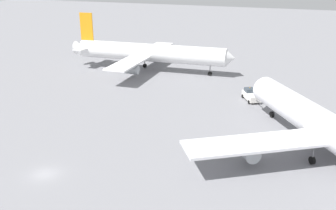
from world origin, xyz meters
TOP-DOWN VIEW (x-y plane):
  - ground_plane at (0.00, 0.00)m, footprint 600.00×600.00m
  - airliner_at_gate_left at (-14.10, 64.22)m, footprint 53.15×43.42m
  - airliner_being_pushed at (38.75, 24.60)m, footprint 43.47×42.39m
  - pushback_tug at (21.57, 48.37)m, footprint 6.34×8.85m

SIDE VIEW (x-z plane):
  - ground_plane at x=0.00m, z-range 0.00..0.00m
  - pushback_tug at x=21.57m, z-range -0.22..2.80m
  - airliner_being_pushed at x=38.75m, z-range -3.15..13.16m
  - airliner_at_gate_left at x=-14.10m, z-range -2.92..14.42m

